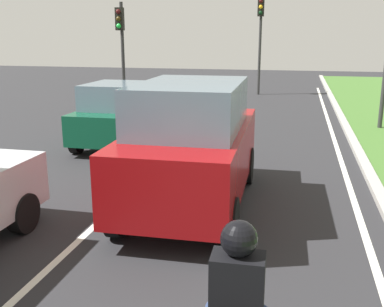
# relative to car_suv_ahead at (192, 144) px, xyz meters

# --- Properties ---
(ground_plane) EXTENTS (60.00, 60.00, 0.00)m
(ground_plane) POSITION_rel_car_suv_ahead_xyz_m (-0.66, 4.53, -1.17)
(ground_plane) COLOR #262628
(lane_line_center) EXTENTS (0.12, 32.00, 0.01)m
(lane_line_center) POSITION_rel_car_suv_ahead_xyz_m (-1.36, 4.53, -1.16)
(lane_line_center) COLOR silver
(lane_line_center) RESTS_ON ground
(lane_line_right_edge) EXTENTS (0.12, 32.00, 0.01)m
(lane_line_right_edge) POSITION_rel_car_suv_ahead_xyz_m (2.94, 4.53, -1.16)
(lane_line_right_edge) COLOR silver
(lane_line_right_edge) RESTS_ON ground
(curb_right) EXTENTS (0.24, 48.00, 0.12)m
(curb_right) POSITION_rel_car_suv_ahead_xyz_m (3.44, 4.53, -1.11)
(curb_right) COLOR #9E9B93
(curb_right) RESTS_ON ground
(car_suv_ahead) EXTENTS (2.07, 4.55, 2.28)m
(car_suv_ahead) POSITION_rel_car_suv_ahead_xyz_m (0.00, 0.00, 0.00)
(car_suv_ahead) COLOR maroon
(car_suv_ahead) RESTS_ON ground
(car_hatchback_far) EXTENTS (1.75, 3.71, 1.78)m
(car_hatchback_far) POSITION_rel_car_suv_ahead_xyz_m (-3.12, 4.23, -0.28)
(car_hatchback_far) COLOR #0C472D
(car_hatchback_far) RESTS_ON ground
(rider_person) EXTENTS (0.51, 0.41, 1.16)m
(rider_person) POSITION_rel_car_suv_ahead_xyz_m (1.42, -4.55, 0.02)
(rider_person) COLOR black
(rider_person) RESTS_ON ground
(traffic_light_overhead_left) EXTENTS (0.32, 0.50, 4.39)m
(traffic_light_overhead_left) POSITION_rel_car_suv_ahead_xyz_m (-5.48, 10.50, 1.81)
(traffic_light_overhead_left) COLOR #2D2D2D
(traffic_light_overhead_left) RESTS_ON ground
(traffic_light_far_median) EXTENTS (0.32, 0.50, 5.17)m
(traffic_light_far_median) POSITION_rel_car_suv_ahead_xyz_m (-0.27, 16.55, 2.31)
(traffic_light_far_median) COLOR #2D2D2D
(traffic_light_far_median) RESTS_ON ground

